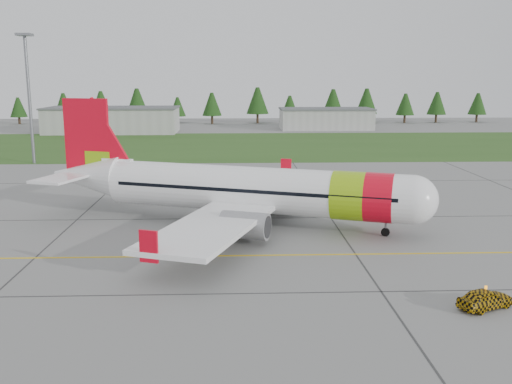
{
  "coord_description": "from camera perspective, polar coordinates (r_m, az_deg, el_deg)",
  "views": [
    {
      "loc": [
        0.5,
        -34.75,
        13.73
      ],
      "look_at": [
        2.35,
        14.31,
        3.81
      ],
      "focal_mm": 40.0,
      "sensor_mm": 36.0,
      "label": 1
    }
  ],
  "objects": [
    {
      "name": "ground",
      "position": [
        37.37,
        -2.82,
        -10.14
      ],
      "size": [
        320.0,
        320.0,
        0.0
      ],
      "primitive_type": "plane",
      "color": "gray",
      "rests_on": "ground"
    },
    {
      "name": "aircraft",
      "position": [
        53.41,
        -1.08,
        0.23
      ],
      "size": [
        36.93,
        35.1,
        11.65
      ],
      "rotation": [
        0.0,
        0.0,
        -0.35
      ],
      "color": "white",
      "rests_on": "ground"
    },
    {
      "name": "follow_me_car",
      "position": [
        37.17,
        22.06,
        -8.13
      ],
      "size": [
        1.74,
        1.85,
        3.64
      ],
      "primitive_type": "imported",
      "rotation": [
        0.0,
        0.0,
        2.0
      ],
      "color": "#D5A00B",
      "rests_on": "ground"
    },
    {
      "name": "service_van",
      "position": [
        84.04,
        -13.86,
        3.22
      ],
      "size": [
        1.9,
        1.84,
        4.43
      ],
      "primitive_type": "imported",
      "rotation": [
        0.0,
        0.0,
        0.29
      ],
      "color": "white",
      "rests_on": "ground"
    },
    {
      "name": "grass_strip",
      "position": [
        117.56,
        -2.4,
        4.71
      ],
      "size": [
        320.0,
        50.0,
        0.03
      ],
      "primitive_type": "cube",
      "color": "#30561E",
      "rests_on": "ground"
    },
    {
      "name": "taxi_guideline",
      "position": [
        44.9,
        -2.72,
        -6.38
      ],
      "size": [
        120.0,
        0.25,
        0.02
      ],
      "primitive_type": "cube",
      "color": "gold",
      "rests_on": "ground"
    },
    {
      "name": "hangar_west",
      "position": [
        148.32,
        -14.13,
        6.93
      ],
      "size": [
        32.0,
        14.0,
        6.0
      ],
      "primitive_type": "cube",
      "color": "#A8A8A3",
      "rests_on": "ground"
    },
    {
      "name": "hangar_east",
      "position": [
        155.1,
        6.98,
        7.22
      ],
      "size": [
        24.0,
        12.0,
        5.2
      ],
      "primitive_type": "cube",
      "color": "#A8A8A3",
      "rests_on": "ground"
    },
    {
      "name": "floodlight_mast",
      "position": [
        98.35,
        -21.71,
        8.45
      ],
      "size": [
        0.5,
        0.5,
        20.0
      ],
      "primitive_type": "cylinder",
      "color": "slate",
      "rests_on": "ground"
    },
    {
      "name": "treeline",
      "position": [
        172.97,
        -2.35,
        8.52
      ],
      "size": [
        160.0,
        8.0,
        10.0
      ],
      "primitive_type": null,
      "color": "#1C3F14",
      "rests_on": "ground"
    }
  ]
}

